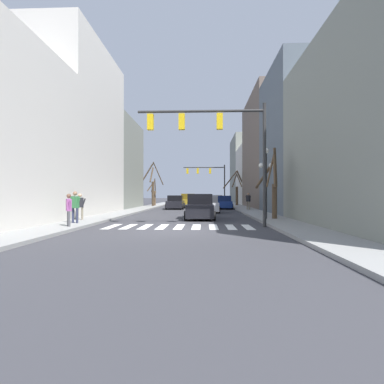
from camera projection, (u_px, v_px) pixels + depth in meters
The scene contains 23 objects.
ground_plane at pixel (176, 231), 14.00m from camera, with size 240.00×240.00×0.00m, color #38383D.
sidewalk_left at pixel (54, 229), 14.24m from camera, with size 2.20×90.00×0.15m.
sidewalk_right at pixel (302, 230), 13.77m from camera, with size 2.20×90.00×0.15m.
building_row_left at pixel (69, 145), 24.92m from camera, with size 6.00×32.24×13.98m.
building_row_right at pixel (273, 160), 37.18m from camera, with size 6.00×57.42×13.77m.
crosswalk_stripes at pixel (179, 227), 15.79m from camera, with size 7.65×2.60×0.01m.
traffic_signal_near at pixel (217, 135), 15.79m from camera, with size 6.79×0.28×6.52m.
traffic_signal_far at pixel (209, 175), 46.43m from camera, with size 6.49×0.28×6.30m.
street_lamp_right_corner at pixel (266, 169), 19.31m from camera, with size 0.95×0.36×4.56m.
car_parked_right_near at pixel (176, 203), 35.02m from camera, with size 2.07×4.43×1.59m.
car_at_intersection at pixel (200, 207), 20.92m from camera, with size 2.05×4.63×1.74m.
car_driving_away_lane at pixel (188, 201), 41.51m from camera, with size 2.19×4.22×1.80m.
car_parked_right_mid at pixel (208, 204), 28.48m from camera, with size 2.08×4.85×1.60m.
car_parked_left_near at pixel (217, 200), 51.57m from camera, with size 2.12×4.89×1.59m.
car_parked_left_mid at pixel (224, 203), 35.27m from camera, with size 1.97×4.15×1.56m.
pedestrian_near_right_corner at pixel (69, 207), 14.63m from camera, with size 0.45×0.61×1.59m.
pedestrian_waiting_at_curb at pixel (75, 204), 16.32m from camera, with size 0.73×0.35×1.73m.
pedestrian_on_right_sidewalk at pixel (80, 204), 18.37m from camera, with size 0.61×0.47×1.61m.
pedestrian_on_left_sidewalk at pixel (248, 200), 30.85m from camera, with size 0.53×0.64×1.74m.
street_tree_left_far at pixel (273, 186), 19.43m from camera, with size 1.52×2.88×4.62m.
street_tree_right_mid at pixel (154, 193), 42.61m from camera, with size 1.15×1.64×3.85m.
street_tree_left_near at pixel (152, 187), 40.48m from camera, with size 3.14×2.55×6.02m.
street_tree_left_mid at pixel (237, 189), 44.11m from camera, with size 3.43×1.77×5.13m.
Camera 1 is at (1.31, -13.97, 1.72)m, focal length 28.00 mm.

